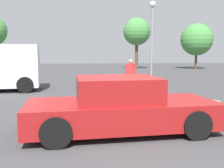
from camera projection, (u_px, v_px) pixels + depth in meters
ground_plane at (119, 132)px, 6.08m from camera, size 80.00×80.00×0.00m
sedan_foreground at (120, 107)px, 6.02m from camera, size 4.46×2.08×1.31m
dog at (216, 105)px, 7.80m from camera, size 0.51×0.54×0.47m
pedestrian at (131, 71)px, 13.45m from camera, size 0.46×0.44×1.53m
light_post_mid at (152, 25)px, 17.84m from camera, size 0.44×0.44×5.40m
tree_back_right at (197, 40)px, 29.60m from camera, size 3.67×3.67×5.23m
tree_far_right at (137, 32)px, 29.42m from camera, size 3.13×3.13×5.86m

